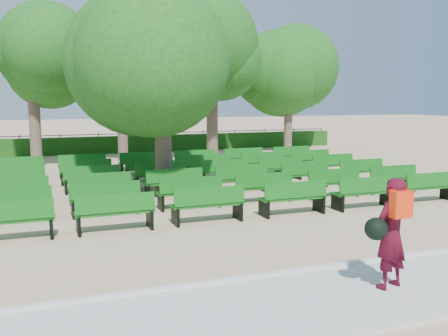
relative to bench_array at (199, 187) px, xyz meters
name	(u,v)px	position (x,y,z in m)	size (l,w,h in m)	color
ground	(196,202)	(-0.69, -1.84, -0.09)	(120.00, 120.00, 0.00)	tan
paving	(346,296)	(-0.69, -9.24, -0.06)	(30.00, 2.20, 0.06)	silver
curb	(307,270)	(-0.69, -8.09, -0.04)	(30.00, 0.12, 0.10)	silver
hedge	(119,144)	(-0.69, 12.16, 0.36)	(26.00, 0.70, 0.90)	#184C13
fence	(118,152)	(-0.69, 12.56, -0.09)	(26.00, 0.10, 1.02)	black
tree_line	(132,161)	(-0.69, 8.16, -0.09)	(21.80, 6.80, 7.04)	#1F631B
bench_array	(199,187)	(0.00, 0.00, 0.00)	(1.76, 0.62, 1.09)	#106013
tree_among	(162,60)	(-1.26, -0.31, 4.00)	(4.49, 4.49, 6.14)	brown
person	(390,232)	(0.06, -9.23, 0.86)	(0.85, 0.57, 1.71)	#420918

